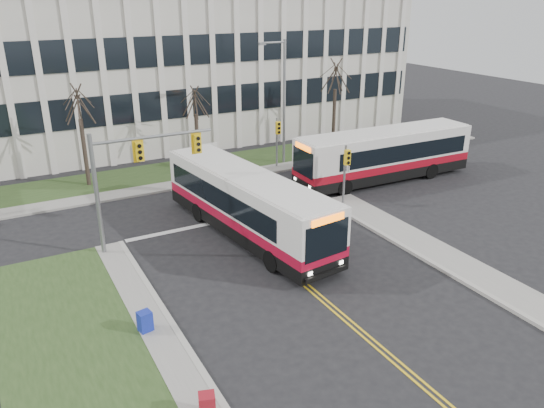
{
  "coord_description": "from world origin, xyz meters",
  "views": [
    {
      "loc": [
        -11.24,
        -17.76,
        12.23
      ],
      "look_at": [
        0.98,
        4.77,
        2.0
      ],
      "focal_mm": 35.0,
      "sensor_mm": 36.0,
      "label": 1
    }
  ],
  "objects": [
    {
      "name": "bus_main",
      "position": [
        0.06,
        5.82,
        1.71
      ],
      "size": [
        4.29,
        13.08,
        3.43
      ],
      "primitive_type": null,
      "rotation": [
        0.0,
        0.0,
        0.12
      ],
      "color": "silver",
      "rests_on": "ground"
    },
    {
      "name": "newspaper_box_blue",
      "position": [
        -7.34,
        -0.35,
        0.47
      ],
      "size": [
        0.58,
        0.54,
        0.95
      ],
      "primitive_type": "cube",
      "rotation": [
        0.0,
        0.0,
        0.19
      ],
      "color": "#16279B",
      "rests_on": "ground"
    },
    {
      "name": "office_building",
      "position": [
        5.0,
        30.0,
        6.0
      ],
      "size": [
        40.0,
        16.0,
        12.0
      ],
      "primitive_type": "cube",
      "color": "silver",
      "rests_on": "ground"
    },
    {
      "name": "tree_right",
      "position": [
        14.0,
        18.0,
        5.91
      ],
      "size": [
        1.8,
        1.8,
        8.25
      ],
      "color": "#42352B",
      "rests_on": "ground"
    },
    {
      "name": "directory_sign",
      "position": [
        2.5,
        17.5,
        1.17
      ],
      "size": [
        1.5,
        0.12,
        2.0
      ],
      "color": "slate",
      "rests_on": "ground"
    },
    {
      "name": "ground",
      "position": [
        0.0,
        0.0,
        0.0
      ],
      "size": [
        120.0,
        120.0,
        0.0
      ],
      "primitive_type": "plane",
      "color": "black",
      "rests_on": "ground"
    },
    {
      "name": "sidewalk_cross",
      "position": [
        5.0,
        15.2,
        0.07
      ],
      "size": [
        44.0,
        1.6,
        0.14
      ],
      "primitive_type": "cube",
      "color": "#9E9B93",
      "rests_on": "ground"
    },
    {
      "name": "signal_pole_far",
      "position": [
        7.2,
        15.4,
        2.5
      ],
      "size": [
        0.34,
        0.39,
        3.8
      ],
      "color": "slate",
      "rests_on": "ground"
    },
    {
      "name": "mast_arm_signal",
      "position": [
        -5.62,
        7.16,
        4.26
      ],
      "size": [
        6.11,
        0.38,
        6.2
      ],
      "color": "slate",
      "rests_on": "ground"
    },
    {
      "name": "streetlight",
      "position": [
        8.03,
        16.2,
        5.19
      ],
      "size": [
        2.15,
        0.25,
        9.2
      ],
      "color": "slate",
      "rests_on": "ground"
    },
    {
      "name": "signal_pole_near",
      "position": [
        7.2,
        6.9,
        2.5
      ],
      "size": [
        0.34,
        0.39,
        3.8
      ],
      "color": "slate",
      "rests_on": "ground"
    },
    {
      "name": "newspaper_box_red",
      "position": [
        -6.92,
        -5.65,
        0.47
      ],
      "size": [
        0.61,
        0.58,
        0.95
      ],
      "primitive_type": "cube",
      "rotation": [
        0.0,
        0.0,
        -0.31
      ],
      "color": "maroon",
      "rests_on": "ground"
    },
    {
      "name": "sidewalk_west",
      "position": [
        -7.0,
        -5.0,
        0.07
      ],
      "size": [
        1.2,
        26.0,
        0.14
      ],
      "primitive_type": "cube",
      "color": "#9E9B93",
      "rests_on": "ground"
    },
    {
      "name": "tree_left",
      "position": [
        -6.0,
        18.0,
        5.51
      ],
      "size": [
        1.8,
        1.8,
        7.7
      ],
      "color": "#42352B",
      "rests_on": "ground"
    },
    {
      "name": "sidewalk_east",
      "position": [
        7.5,
        -5.0,
        0.07
      ],
      "size": [
        2.0,
        26.0,
        0.14
      ],
      "primitive_type": "cube",
      "color": "#9E9B93",
      "rests_on": "ground"
    },
    {
      "name": "bus_cross",
      "position": [
        12.37,
        9.5,
        1.74
      ],
      "size": [
        13.08,
        3.08,
        3.47
      ],
      "primitive_type": null,
      "rotation": [
        0.0,
        0.0,
        -1.59
      ],
      "color": "silver",
      "rests_on": "ground"
    },
    {
      "name": "tree_mid",
      "position": [
        2.0,
        18.2,
        4.88
      ],
      "size": [
        1.8,
        1.8,
        6.82
      ],
      "color": "#42352B",
      "rests_on": "ground"
    },
    {
      "name": "building_lawn",
      "position": [
        5.0,
        18.0,
        0.06
      ],
      "size": [
        44.0,
        5.0,
        0.12
      ],
      "primitive_type": "cube",
      "color": "#2A421C",
      "rests_on": "ground"
    }
  ]
}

